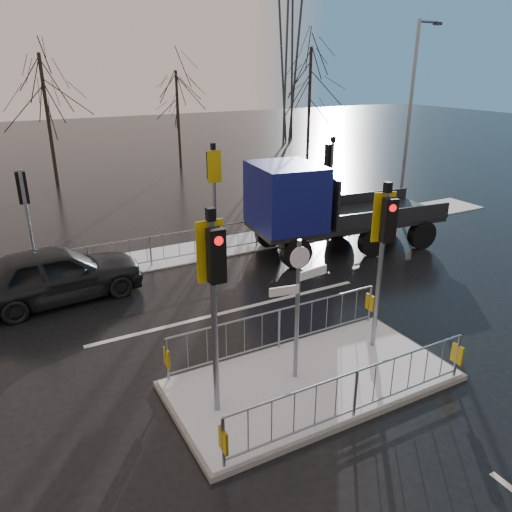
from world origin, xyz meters
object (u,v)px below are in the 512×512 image
car_far_lane (56,274)px  flatbed_truck (312,206)px  street_lamp_right (411,114)px  traffic_island (312,367)px

car_far_lane → flatbed_truck: 8.56m
flatbed_truck → street_lamp_right: size_ratio=0.91×
flatbed_truck → street_lamp_right: bearing=17.4°
traffic_island → street_lamp_right: size_ratio=0.75×
car_far_lane → street_lamp_right: size_ratio=0.59×
traffic_island → street_lamp_right: 14.14m
car_far_lane → flatbed_truck: flatbed_truck is taller
traffic_island → car_far_lane: 7.93m
car_far_lane → street_lamp_right: street_lamp_right is taller
traffic_island → flatbed_truck: bearing=56.0°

